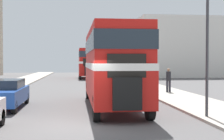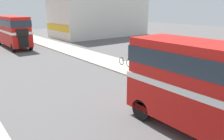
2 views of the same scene
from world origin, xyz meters
name	(u,v)px [view 1 (image 1 of 2)]	position (x,y,z in m)	size (l,w,h in m)	color
ground_plane	(79,126)	(0.00, 0.00, 0.00)	(120.00, 120.00, 0.00)	#565454
double_decker_bus	(112,62)	(1.83, 4.72, 2.44)	(2.54, 10.00, 4.10)	red
bus_distant	(87,61)	(1.63, 34.59, 2.57)	(2.54, 9.33, 4.33)	red
car_parked_mid	(6,93)	(-3.74, 4.89, 0.78)	(1.74, 4.58, 1.50)	#1E479E
pedestrian_walking	(168,79)	(6.92, 11.15, 1.15)	(0.37, 0.37, 1.82)	#282833
bicycle_on_pavement	(150,83)	(6.84, 16.73, 0.48)	(0.05, 1.76, 0.78)	black
street_lamp	(207,26)	(5.41, 0.70, 3.96)	(0.36, 0.36, 5.86)	#38383D
shop_building_block	(192,48)	(19.07, 37.99, 4.76)	(18.37, 9.00, 9.53)	silver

